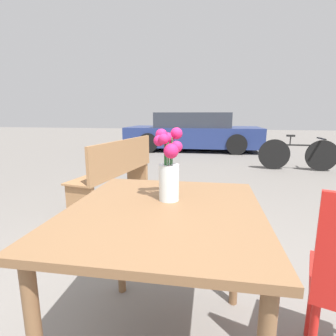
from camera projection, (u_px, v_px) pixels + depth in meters
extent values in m
cube|color=brown|center=(164.00, 211.00, 1.15)|extent=(0.87, 0.98, 0.03)
cylinder|color=brown|center=(120.00, 240.00, 1.68)|extent=(0.05, 0.05, 0.73)
cylinder|color=brown|center=(236.00, 250.00, 1.57)|extent=(0.05, 0.05, 0.73)
cylinder|color=silver|center=(168.00, 182.00, 1.24)|extent=(0.10, 0.10, 0.17)
cylinder|color=silver|center=(168.00, 189.00, 1.24)|extent=(0.08, 0.08, 0.10)
cylinder|color=#337038|center=(170.00, 175.00, 1.23)|extent=(0.01, 0.01, 0.23)
sphere|color=#D11E60|center=(177.00, 147.00, 1.19)|extent=(0.05, 0.05, 0.05)
cylinder|color=#337038|center=(172.00, 168.00, 1.24)|extent=(0.01, 0.01, 0.29)
sphere|color=#D11E60|center=(177.00, 133.00, 1.23)|extent=(0.06, 0.06, 0.06)
cylinder|color=#337038|center=(168.00, 170.00, 1.23)|extent=(0.01, 0.01, 0.27)
sphere|color=#D11E60|center=(169.00, 138.00, 1.23)|extent=(0.05, 0.05, 0.05)
cylinder|color=#337038|center=(166.00, 169.00, 1.23)|extent=(0.01, 0.01, 0.28)
sphere|color=#D11E60|center=(161.00, 135.00, 1.22)|extent=(0.06, 0.06, 0.06)
cylinder|color=#337038|center=(165.00, 172.00, 1.22)|extent=(0.01, 0.01, 0.26)
sphere|color=#D11E60|center=(159.00, 141.00, 1.18)|extent=(0.05, 0.05, 0.05)
cylinder|color=#337038|center=(166.00, 171.00, 1.21)|extent=(0.01, 0.01, 0.27)
sphere|color=#D11E60|center=(164.00, 139.00, 1.15)|extent=(0.05, 0.05, 0.05)
cylinder|color=#337038|center=(169.00, 177.00, 1.21)|extent=(0.01, 0.01, 0.21)
sphere|color=#D11E60|center=(171.00, 151.00, 1.16)|extent=(0.07, 0.07, 0.07)
cylinder|color=red|center=(311.00, 299.00, 1.35)|extent=(0.03, 0.03, 0.45)
cube|color=#9E7047|center=(114.00, 171.00, 3.37)|extent=(0.57, 1.54, 0.02)
cube|color=#9E7047|center=(124.00, 156.00, 3.28)|extent=(0.25, 1.49, 0.40)
cube|color=#9E7047|center=(81.00, 205.00, 2.77)|extent=(0.33, 0.11, 0.43)
cube|color=#9E7047|center=(137.00, 176.00, 4.05)|extent=(0.33, 0.11, 0.43)
cylinder|color=black|center=(274.00, 154.00, 5.57)|extent=(0.64, 0.04, 0.64)
cylinder|color=black|center=(322.00, 156.00, 5.39)|extent=(0.64, 0.04, 0.64)
cube|color=black|center=(299.00, 145.00, 5.44)|extent=(0.84, 0.04, 0.03)
cylinder|color=black|center=(290.00, 140.00, 5.45)|extent=(0.02, 0.02, 0.19)
cube|color=black|center=(291.00, 136.00, 5.44)|extent=(0.16, 0.06, 0.04)
cube|color=black|center=(321.00, 139.00, 5.33)|extent=(0.04, 0.44, 0.02)
cube|color=navy|center=(193.00, 136.00, 8.60)|extent=(4.30, 1.89, 0.61)
cube|color=#2D333D|center=(193.00, 120.00, 8.49)|extent=(2.39, 1.69, 0.46)
cylinder|color=black|center=(148.00, 143.00, 8.03)|extent=(0.61, 0.20, 0.60)
cylinder|color=black|center=(159.00, 138.00, 9.64)|extent=(0.61, 0.20, 0.60)
cylinder|color=black|center=(237.00, 144.00, 7.62)|extent=(0.61, 0.20, 0.60)
cylinder|color=black|center=(232.00, 139.00, 9.23)|extent=(0.61, 0.20, 0.60)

